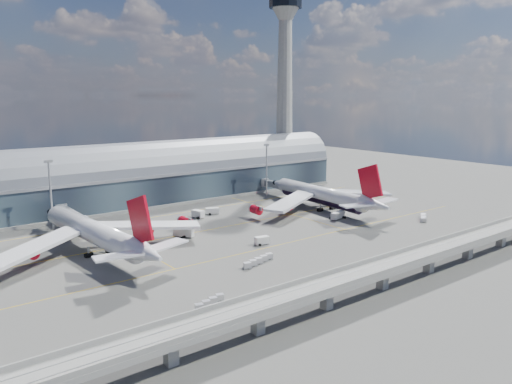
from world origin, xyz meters
TOP-DOWN VIEW (x-y plane):
  - ground at (0.00, 0.00)m, footprint 500.00×500.00m
  - taxi_lines at (0.00, 22.11)m, footprint 200.00×80.12m
  - terminal at (0.00, 77.99)m, footprint 200.00×30.00m
  - control_tower at (85.00, 83.00)m, footprint 19.00×19.00m
  - guideway at (-0.00, -55.00)m, footprint 220.00×8.50m
  - floodlight_mast_left at (-50.00, 55.00)m, footprint 3.00×0.70m
  - floodlight_mast_right at (50.00, 55.00)m, footprint 3.00×0.70m
  - airliner_left at (-47.46, 17.47)m, footprint 72.97×76.70m
  - airliner_right at (52.19, 18.75)m, footprint 70.35×73.54m
  - jet_bridge_left at (-44.17, 53.12)m, footprint 4.40×28.00m
  - jet_bridge_right at (55.83, 51.18)m, footprint 4.40×32.00m
  - service_truck_0 at (-16.75, 17.49)m, footprint 5.87×7.11m
  - service_truck_1 at (-0.78, -6.23)m, footprint 4.94×2.87m
  - service_truck_2 at (44.80, 2.83)m, footprint 8.03×4.07m
  - service_truck_3 at (60.73, 8.25)m, footprint 2.21×5.16m
  - service_truck_4 at (1.55, 38.41)m, footprint 3.54×5.67m
  - service_truck_5 at (9.38, 40.12)m, footprint 5.79×3.98m
  - cargo_train_0 at (-40.52, -37.22)m, footprint 9.44×3.98m
  - cargo_train_1 at (-13.38, -20.69)m, footprint 12.86×4.96m
  - cargo_train_2 at (70.33, -18.94)m, footprint 9.25×7.00m

SIDE VIEW (x-z plane):
  - ground at x=0.00m, z-range 0.00..0.00m
  - taxi_lines at x=0.00m, z-range 0.00..0.01m
  - cargo_train_0 at x=-40.52m, z-range 0.03..1.60m
  - cargo_train_2 at x=70.33m, z-range 0.04..1.72m
  - cargo_train_1 at x=-13.38m, z-range 0.04..1.75m
  - service_truck_3 at x=60.73m, z-range 0.03..2.51m
  - service_truck_5 at x=9.38m, z-range 0.03..2.65m
  - service_truck_1 at x=-0.78m, z-range 0.01..2.72m
  - service_truck_2 at x=44.80m, z-range 0.06..2.86m
  - service_truck_0 at x=-16.75m, z-range 0.05..2.96m
  - service_truck_4 at x=1.55m, z-range 0.01..3.06m
  - jet_bridge_left at x=-44.17m, z-range 1.55..8.80m
  - jet_bridge_right at x=55.83m, z-range 1.56..8.81m
  - guideway at x=0.00m, z-range 1.69..8.89m
  - airliner_right at x=52.19m, z-range -5.61..17.71m
  - airliner_left at x=-47.46m, z-range -5.01..18.35m
  - terminal at x=0.00m, z-range -2.66..25.34m
  - floodlight_mast_left at x=-50.00m, z-range 0.78..26.48m
  - floodlight_mast_right at x=50.00m, z-range 0.78..26.48m
  - control_tower at x=85.00m, z-range 0.14..103.14m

